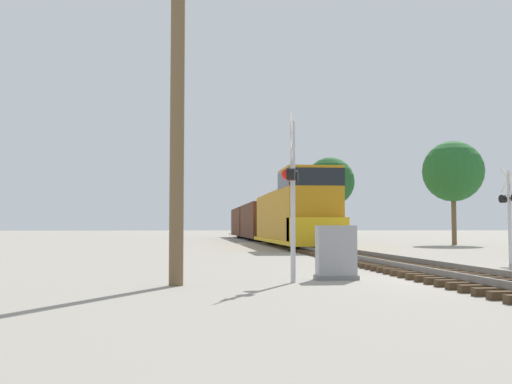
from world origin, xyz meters
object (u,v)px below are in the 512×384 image
Objects in this scene: crossing_signal_near at (292,183)px; relay_cabinet at (336,253)px; crossing_signal_far at (510,204)px; freight_train at (266,220)px; utility_pole at (177,120)px; tree_mid_background at (453,172)px; tree_deep_background at (330,182)px.

relay_cabinet is (1.25, 0.65, -1.73)m from crossing_signal_near.
crossing_signal_near is 1.16× the size of crossing_signal_far.
freight_train reaches higher than crossing_signal_far.
freight_train is 11.62× the size of crossing_signal_near.
utility_pole is (-11.79, -6.53, 1.68)m from crossing_signal_far.
utility_pole is 0.96× the size of tree_mid_background.
crossing_signal_near is at bearing 116.99° from crossing_signal_far.
freight_train reaches higher than relay_cabinet.
crossing_signal_far is at bearing -109.91° from tree_mid_background.
crossing_signal_far is at bearing -94.94° from tree_deep_background.
tree_mid_background is 0.86× the size of tree_deep_background.
tree_mid_background is at bearing 60.25° from relay_cabinet.
tree_deep_background is at bearing 52.76° from freight_train.
tree_deep_background reaches higher than crossing_signal_near.
freight_train is 13.50× the size of crossing_signal_far.
crossing_signal_far is at bearing -81.81° from freight_train.
relay_cabinet is 5.23m from utility_pole.
tree_mid_background reaches higher than crossing_signal_far.
crossing_signal_near is at bearing -121.07° from tree_mid_background.
crossing_signal_far is (4.70, -32.65, 0.21)m from freight_train.
tree_mid_background reaches higher than freight_train.
crossing_signal_far is 0.46× the size of tree_mid_background.
relay_cabinet is at bearing 117.95° from crossing_signal_far.
freight_train is 6.15× the size of tree_mid_background.
freight_train is 6.38× the size of utility_pole.
tree_deep_background is at bearing 101.25° from tree_mid_background.
utility_pole is at bearing 111.95° from crossing_signal_far.
tree_deep_background reaches higher than relay_cabinet.
utility_pole is (-2.77, -0.44, 1.43)m from crossing_signal_near.
crossing_signal_near is 10.89m from crossing_signal_far.
utility_pole reaches higher than crossing_signal_far.
freight_train is 38.98m from crossing_signal_near.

